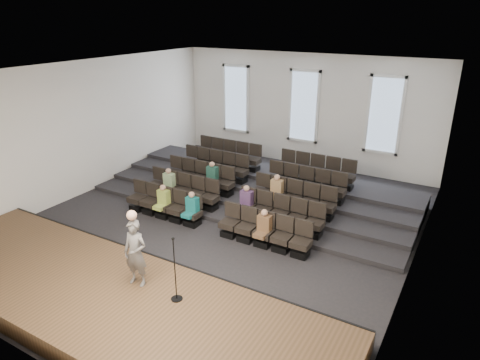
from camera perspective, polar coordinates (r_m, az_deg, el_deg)
name	(u,v)px	position (r m, az deg, el deg)	size (l,w,h in m)	color
ground	(221,223)	(14.44, -2.62, -5.73)	(14.00, 14.00, 0.00)	black
ceiling	(218,70)	(12.95, -3.00, 14.40)	(12.00, 14.00, 0.02)	white
wall_back	(304,111)	(19.55, 8.54, 9.14)	(12.00, 0.04, 5.00)	white
wall_front	(11,253)	(8.94, -28.21, -8.62)	(12.00, 0.04, 5.00)	white
wall_left	(86,128)	(17.39, -19.83, 6.57)	(0.04, 14.00, 5.00)	white
wall_right	(423,189)	(11.57, 23.18, -1.11)	(0.04, 14.00, 5.00)	white
stage	(105,299)	(11.03, -17.56, -14.85)	(11.80, 3.60, 0.50)	#503722
stage_lip	(154,263)	(12.03, -11.36, -10.85)	(11.80, 0.06, 0.52)	black
risers	(264,186)	(16.87, 3.18, -0.87)	(11.80, 4.80, 0.60)	black
seating_rows	(243,189)	(15.35, 0.44, -1.20)	(6.80, 4.70, 1.67)	black
windows	(304,106)	(19.45, 8.50, 9.68)	(8.44, 0.10, 3.24)	white
audience	(216,196)	(14.51, -3.23, -2.09)	(4.85, 2.64, 1.10)	#A2B94A
speaker	(136,253)	(10.45, -13.75, -9.44)	(0.61, 0.40, 1.68)	#5B5856
mic_stand	(176,281)	(9.94, -8.58, -13.23)	(0.27, 0.27, 1.61)	black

